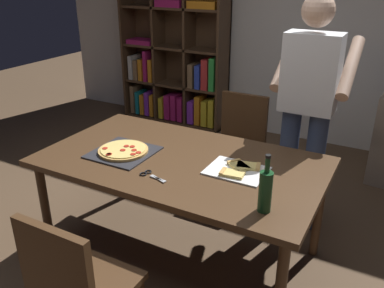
{
  "coord_description": "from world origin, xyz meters",
  "views": [
    {
      "loc": [
        1.21,
        -2.07,
        1.9
      ],
      "look_at": [
        0.0,
        0.15,
        0.8
      ],
      "focal_mm": 38.09,
      "sensor_mm": 36.0,
      "label": 1
    }
  ],
  "objects": [
    {
      "name": "chair_near_camera",
      "position": [
        -0.0,
        -1.01,
        0.51
      ],
      "size": [
        0.42,
        0.42,
        0.9
      ],
      "color": "#472D19",
      "rests_on": "ground_plane"
    },
    {
      "name": "back_wall",
      "position": [
        0.0,
        2.6,
        1.4
      ],
      "size": [
        6.4,
        0.1,
        2.8
      ],
      "primitive_type": "cube",
      "color": "silver",
      "rests_on": "ground_plane"
    },
    {
      "name": "pepperoni_pizza_on_tray",
      "position": [
        -0.39,
        -0.1,
        0.77
      ],
      "size": [
        0.39,
        0.39,
        0.04
      ],
      "color": "#2D2D33",
      "rests_on": "dining_table"
    },
    {
      "name": "wine_bottle",
      "position": [
        0.68,
        -0.33,
        0.87
      ],
      "size": [
        0.07,
        0.07,
        0.32
      ],
      "color": "#194723",
      "rests_on": "dining_table"
    },
    {
      "name": "kitchen_scissors",
      "position": [
        -0.05,
        -0.29,
        0.76
      ],
      "size": [
        0.2,
        0.1,
        0.01
      ],
      "color": "silver",
      "rests_on": "dining_table"
    },
    {
      "name": "pizza_slices_on_towel",
      "position": [
        0.39,
        0.02,
        0.76
      ],
      "size": [
        0.36,
        0.28,
        0.03
      ],
      "color": "white",
      "rests_on": "dining_table"
    },
    {
      "name": "ground_plane",
      "position": [
        0.0,
        0.0,
        0.0
      ],
      "size": [
        12.0,
        12.0,
        0.0
      ],
      "primitive_type": "plane",
      "color": "brown"
    },
    {
      "name": "chair_far_side",
      "position": [
        0.0,
        1.01,
        0.51
      ],
      "size": [
        0.42,
        0.42,
        0.9
      ],
      "color": "#472D19",
      "rests_on": "ground_plane"
    },
    {
      "name": "person_serving_pizza",
      "position": [
        0.6,
        0.79,
        1.0
      ],
      "size": [
        0.55,
        0.54,
        1.75
      ],
      "color": "#38476B",
      "rests_on": "ground_plane"
    },
    {
      "name": "bookshelf",
      "position": [
        -1.45,
        2.38,
        0.83
      ],
      "size": [
        1.4,
        0.35,
        1.95
      ],
      "color": "#513823",
      "rests_on": "ground_plane"
    },
    {
      "name": "dining_table",
      "position": [
        0.0,
        0.0,
        0.69
      ],
      "size": [
        1.83,
        1.04,
        0.75
      ],
      "color": "#4C331E",
      "rests_on": "ground_plane"
    }
  ]
}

